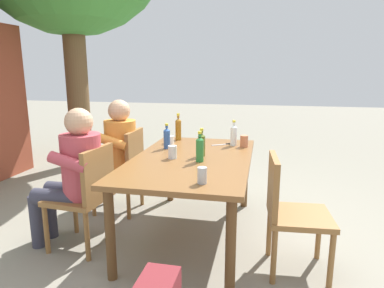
# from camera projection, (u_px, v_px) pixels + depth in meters

# --- Properties ---
(ground_plane) EXTENTS (24.00, 24.00, 0.00)m
(ground_plane) POSITION_uv_depth(u_px,v_px,m) (192.00, 234.00, 3.09)
(ground_plane) COLOR gray
(dining_table) EXTENTS (1.70, 1.00, 0.73)m
(dining_table) POSITION_uv_depth(u_px,v_px,m) (192.00, 166.00, 2.95)
(dining_table) COLOR brown
(dining_table) RESTS_ON ground_plane
(chair_far_right) EXTENTS (0.44, 0.44, 0.87)m
(chair_far_right) POSITION_uv_depth(u_px,v_px,m) (124.00, 166.00, 3.51)
(chair_far_right) COLOR olive
(chair_far_right) RESTS_ON ground_plane
(chair_far_left) EXTENTS (0.48, 0.48, 0.87)m
(chair_far_left) POSITION_uv_depth(u_px,v_px,m) (87.00, 192.00, 2.77)
(chair_far_left) COLOR olive
(chair_far_left) RESTS_ON ground_plane
(chair_near_left) EXTENTS (0.47, 0.47, 0.87)m
(chair_near_left) POSITION_uv_depth(u_px,v_px,m) (289.00, 208.00, 2.45)
(chair_near_left) COLOR olive
(chair_near_left) RESTS_ON ground_plane
(person_in_white_shirt) EXTENTS (0.47, 0.61, 1.18)m
(person_in_white_shirt) POSITION_uv_depth(u_px,v_px,m) (114.00, 150.00, 3.50)
(person_in_white_shirt) COLOR orange
(person_in_white_shirt) RESTS_ON ground_plane
(person_in_plaid_shirt) EXTENTS (0.47, 0.61, 1.18)m
(person_in_plaid_shirt) POSITION_uv_depth(u_px,v_px,m) (74.00, 172.00, 2.77)
(person_in_plaid_shirt) COLOR #B7424C
(person_in_plaid_shirt) RESTS_ON ground_plane
(bottle_olive) EXTENTS (0.06, 0.06, 0.25)m
(bottle_olive) POSITION_uv_depth(u_px,v_px,m) (202.00, 144.00, 2.96)
(bottle_olive) COLOR #566623
(bottle_olive) RESTS_ON dining_table
(bottle_clear) EXTENTS (0.06, 0.06, 0.26)m
(bottle_clear) POSITION_uv_depth(u_px,v_px,m) (234.00, 135.00, 3.37)
(bottle_clear) COLOR white
(bottle_clear) RESTS_ON dining_table
(bottle_blue) EXTENTS (0.06, 0.06, 0.24)m
(bottle_blue) POSITION_uv_depth(u_px,v_px,m) (167.00, 138.00, 3.25)
(bottle_blue) COLOR #2D56A3
(bottle_blue) RESTS_ON dining_table
(bottle_amber) EXTENTS (0.06, 0.06, 0.29)m
(bottle_amber) POSITION_uv_depth(u_px,v_px,m) (178.00, 129.00, 3.65)
(bottle_amber) COLOR #996019
(bottle_amber) RESTS_ON dining_table
(bottle_green) EXTENTS (0.06, 0.06, 0.25)m
(bottle_green) POSITION_uv_depth(u_px,v_px,m) (200.00, 149.00, 2.78)
(bottle_green) COLOR #287A38
(bottle_green) RESTS_ON dining_table
(cup_glass) EXTENTS (0.08, 0.08, 0.11)m
(cup_glass) POSITION_uv_depth(u_px,v_px,m) (172.00, 152.00, 2.89)
(cup_glass) COLOR silver
(cup_glass) RESTS_ON dining_table
(cup_white) EXTENTS (0.08, 0.08, 0.08)m
(cup_white) POSITION_uv_depth(u_px,v_px,m) (170.00, 140.00, 3.48)
(cup_white) COLOR white
(cup_white) RESTS_ON dining_table
(cup_terracotta) EXTENTS (0.08, 0.08, 0.11)m
(cup_terracotta) POSITION_uv_depth(u_px,v_px,m) (244.00, 141.00, 3.32)
(cup_terracotta) COLOR #BC6B47
(cup_terracotta) RESTS_ON dining_table
(cup_steel) EXTENTS (0.06, 0.06, 0.11)m
(cup_steel) POSITION_uv_depth(u_px,v_px,m) (202.00, 175.00, 2.25)
(cup_steel) COLOR #B2B7BC
(cup_steel) RESTS_ON dining_table
(table_knife) EXTENTS (0.15, 0.21, 0.01)m
(table_knife) POSITION_uv_depth(u_px,v_px,m) (224.00, 144.00, 3.44)
(table_knife) COLOR silver
(table_knife) RESTS_ON dining_table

